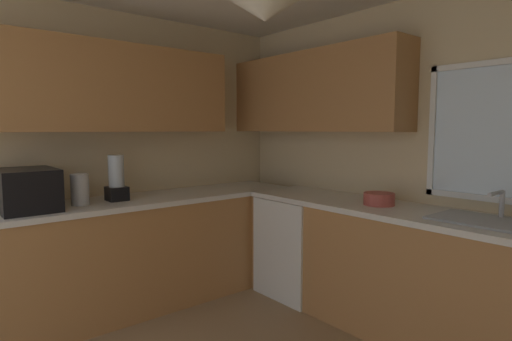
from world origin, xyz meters
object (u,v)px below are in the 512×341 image
(dishwasher, at_px, (300,245))
(blender_appliance, at_px, (116,180))
(sink_assembly, at_px, (491,221))
(microwave, at_px, (27,190))
(bowl, at_px, (379,199))
(kettle, at_px, (80,189))

(dishwasher, bearing_deg, blender_appliance, -115.21)
(dishwasher, xyz_separation_m, sink_assembly, (1.55, 0.04, 0.49))
(microwave, height_order, bowl, microwave)
(microwave, bearing_deg, dishwasher, 72.00)
(dishwasher, height_order, kettle, kettle)
(blender_appliance, bearing_deg, kettle, -85.99)
(bowl, xyz_separation_m, blender_appliance, (-1.44, -1.43, 0.12))
(kettle, bearing_deg, microwave, -93.32)
(dishwasher, distance_m, bowl, 0.94)
(kettle, relative_size, blender_appliance, 0.65)
(bowl, height_order, blender_appliance, blender_appliance)
(dishwasher, distance_m, blender_appliance, 1.68)
(dishwasher, relative_size, sink_assembly, 1.33)
(bowl, distance_m, blender_appliance, 2.03)
(dishwasher, height_order, bowl, bowl)
(blender_appliance, bearing_deg, microwave, -90.00)
(microwave, xyz_separation_m, kettle, (0.02, 0.34, -0.03))
(dishwasher, xyz_separation_m, blender_appliance, (-0.66, -1.40, 0.64))
(sink_assembly, bearing_deg, bowl, -179.56)
(kettle, bearing_deg, blender_appliance, 94.01)
(microwave, height_order, sink_assembly, microwave)
(microwave, xyz_separation_m, bowl, (1.44, 2.06, -0.10))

